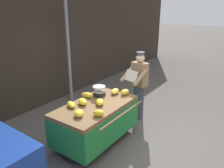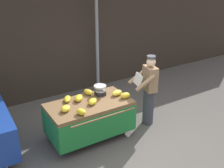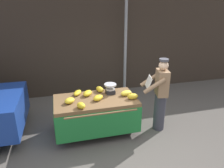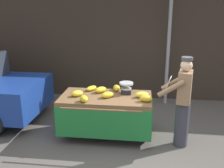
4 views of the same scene
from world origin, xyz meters
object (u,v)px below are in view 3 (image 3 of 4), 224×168
Objects in this scene: street_pole at (125,46)px; banana_bunch_3 at (88,93)px; banana_cart at (96,108)px; banana_bunch_2 at (70,101)px; banana_bunch_4 at (98,98)px; banana_bunch_0 at (133,96)px; weighing_scale at (110,89)px; banana_bunch_7 at (81,105)px; banana_bunch_1 at (126,93)px; vendor_person at (160,95)px; banana_bunch_5 at (100,89)px; banana_bunch_6 at (77,93)px.

street_pole is 2.46m from banana_bunch_3.
banana_bunch_2 reaches higher than banana_cart.
banana_bunch_0 is at bearing -10.21° from banana_bunch_4.
banana_bunch_7 is at bearing -142.68° from weighing_scale.
weighing_scale is 1.38× the size of banana_bunch_7.
banana_bunch_2 is (-1.34, 0.14, -0.01)m from banana_bunch_0.
banana_cart is 0.76m from banana_bunch_1.
street_pole is at bearing 58.70° from banana_bunch_4.
vendor_person is (1.41, -0.12, -0.04)m from banana_bunch_4.
vendor_person reaches higher than banana_bunch_2.
banana_bunch_0 reaches higher than banana_bunch_3.
street_pole is 2.26m from banana_bunch_1.
banana_cart is at bearing 45.22° from banana_bunch_7.
banana_bunch_7 is 1.82m from vendor_person.
weighing_scale is 0.16× the size of vendor_person.
street_pole is 2.16m from banana_bunch_5.
vendor_person is (0.67, 0.01, -0.05)m from banana_bunch_0.
banana_bunch_1 is at bearing 164.60° from vendor_person.
banana_bunch_4 is at bearing -172.86° from banana_bunch_1.
banana_bunch_0 is 0.88× the size of banana_bunch_5.
banana_bunch_4 is (0.04, -0.08, 0.29)m from banana_cart.
vendor_person is (1.59, -0.42, -0.04)m from banana_bunch_3.
banana_cart is 0.50m from banana_bunch_5.
banana_bunch_2 is 0.45m from banana_bunch_6.
street_pole is at bearing 76.08° from banana_bunch_0.
vendor_person is at bearing -16.33° from banana_bunch_6.
banana_bunch_4 is (-0.66, -0.08, -0.00)m from banana_bunch_1.
vendor_person is (1.27, -0.57, -0.04)m from banana_bunch_5.
weighing_scale is 0.58m from banana_bunch_0.
banana_bunch_4 is at bearing -60.28° from banana_cart.
banana_bunch_0 is 1.02× the size of banana_bunch_2.
banana_bunch_1 is 1.12m from banana_bunch_7.
banana_bunch_3 is (0.42, 0.29, 0.00)m from banana_bunch_2.
banana_bunch_1 is (0.32, -0.20, -0.06)m from weighing_scale.
banana_bunch_0 is at bearing -43.89° from banana_bunch_5.
banana_bunch_2 is 0.86× the size of banana_bunch_3.
banana_bunch_4 is at bearing 169.79° from banana_bunch_0.
weighing_scale is at bearing 37.32° from banana_bunch_7.
banana_bunch_6 is at bearing 152.81° from banana_bunch_3.
banana_bunch_7 is (-1.70, -2.42, -0.66)m from street_pole.
banana_cart is at bearing 172.15° from vendor_person.
banana_bunch_3 is (-0.84, 0.21, 0.00)m from banana_bunch_1.
weighing_scale reaches higher than banana_bunch_6.
banana_cart is 7.54× the size of banana_bunch_0.
vendor_person is at bearing -20.98° from weighing_scale.
vendor_person is at bearing -3.76° from banana_bunch_2.
street_pole is at bearing 56.88° from banana_cart.
banana_bunch_4 is (-0.74, 0.13, -0.01)m from banana_bunch_0.
banana_bunch_5 is 1.34× the size of banana_bunch_7.
banana_bunch_7 is at bearing -110.78° from banana_bunch_3.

